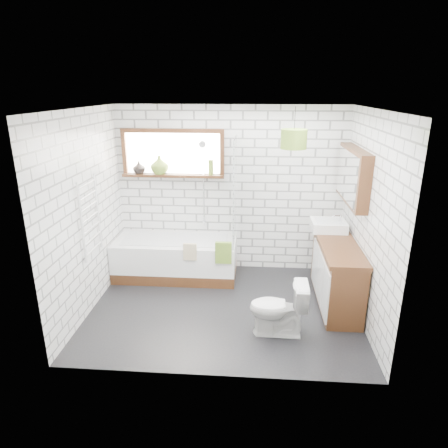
# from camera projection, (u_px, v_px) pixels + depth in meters

# --- Properties ---
(floor) EXTENTS (3.40, 2.60, 0.01)m
(floor) POSITION_uv_depth(u_px,v_px,m) (224.00, 308.00, 5.21)
(floor) COLOR black
(floor) RESTS_ON ground
(ceiling) EXTENTS (3.40, 2.60, 0.01)m
(ceiling) POSITION_uv_depth(u_px,v_px,m) (224.00, 108.00, 4.39)
(ceiling) COLOR white
(ceiling) RESTS_ON ground
(wall_back) EXTENTS (3.40, 0.01, 2.50)m
(wall_back) POSITION_uv_depth(u_px,v_px,m) (230.00, 190.00, 6.03)
(wall_back) COLOR white
(wall_back) RESTS_ON ground
(wall_front) EXTENTS (3.40, 0.01, 2.50)m
(wall_front) POSITION_uv_depth(u_px,v_px,m) (212.00, 261.00, 3.57)
(wall_front) COLOR white
(wall_front) RESTS_ON ground
(wall_left) EXTENTS (0.01, 2.60, 2.50)m
(wall_left) POSITION_uv_depth(u_px,v_px,m) (86.00, 213.00, 4.93)
(wall_left) COLOR white
(wall_left) RESTS_ON ground
(wall_right) EXTENTS (0.01, 2.60, 2.50)m
(wall_right) POSITION_uv_depth(u_px,v_px,m) (368.00, 220.00, 4.68)
(wall_right) COLOR white
(wall_right) RESTS_ON ground
(window) EXTENTS (1.52, 0.16, 0.68)m
(window) POSITION_uv_depth(u_px,v_px,m) (173.00, 154.00, 5.87)
(window) COLOR #3A1F10
(window) RESTS_ON wall_back
(towel_radiator) EXTENTS (0.06, 0.52, 1.00)m
(towel_radiator) POSITION_uv_depth(u_px,v_px,m) (90.00, 217.00, 4.94)
(towel_radiator) COLOR white
(towel_radiator) RESTS_ON wall_left
(mirror_cabinet) EXTENTS (0.16, 1.20, 0.70)m
(mirror_cabinet) POSITION_uv_depth(u_px,v_px,m) (353.00, 176.00, 5.12)
(mirror_cabinet) COLOR #3A1F10
(mirror_cabinet) RESTS_ON wall_right
(shower_riser) EXTENTS (0.02, 0.02, 1.30)m
(shower_riser) POSITION_uv_depth(u_px,v_px,m) (204.00, 184.00, 5.99)
(shower_riser) COLOR silver
(shower_riser) RESTS_ON wall_back
(bathtub) EXTENTS (1.80, 0.79, 0.58)m
(bathtub) POSITION_uv_depth(u_px,v_px,m) (176.00, 258.00, 6.02)
(bathtub) COLOR white
(bathtub) RESTS_ON floor
(shower_screen) EXTENTS (0.02, 0.72, 1.50)m
(shower_screen) POSITION_uv_depth(u_px,v_px,m) (235.00, 192.00, 5.62)
(shower_screen) COLOR white
(shower_screen) RESTS_ON bathtub
(towel_green) EXTENTS (0.23, 0.06, 0.31)m
(towel_green) POSITION_uv_depth(u_px,v_px,m) (223.00, 253.00, 5.51)
(towel_green) COLOR #5C7E25
(towel_green) RESTS_ON bathtub
(towel_beige) EXTENTS (0.19, 0.05, 0.24)m
(towel_beige) POSITION_uv_depth(u_px,v_px,m) (190.00, 252.00, 5.54)
(towel_beige) COLOR tan
(towel_beige) RESTS_ON bathtub
(vanity) EXTENTS (0.47, 1.46, 0.84)m
(vanity) POSITION_uv_depth(u_px,v_px,m) (336.00, 273.00, 5.23)
(vanity) COLOR #3A1F10
(vanity) RESTS_ON floor
(basin) EXTENTS (0.47, 0.41, 0.14)m
(basin) POSITION_uv_depth(u_px,v_px,m) (328.00, 226.00, 5.55)
(basin) COLOR white
(basin) RESTS_ON vanity
(tap) EXTENTS (0.04, 0.04, 0.18)m
(tap) POSITION_uv_depth(u_px,v_px,m) (341.00, 221.00, 5.52)
(tap) COLOR silver
(tap) RESTS_ON vanity
(toilet) EXTENTS (0.38, 0.66, 0.66)m
(toilet) POSITION_uv_depth(u_px,v_px,m) (278.00, 308.00, 4.56)
(toilet) COLOR white
(toilet) RESTS_ON floor
(vase_olive) EXTENTS (0.28, 0.28, 0.27)m
(vase_olive) POSITION_uv_depth(u_px,v_px,m) (159.00, 166.00, 5.92)
(vase_olive) COLOR olive
(vase_olive) RESTS_ON window
(vase_dark) EXTENTS (0.24, 0.24, 0.19)m
(vase_dark) POSITION_uv_depth(u_px,v_px,m) (139.00, 169.00, 5.96)
(vase_dark) COLOR black
(vase_dark) RESTS_ON window
(bottle) EXTENTS (0.07, 0.07, 0.22)m
(bottle) POSITION_uv_depth(u_px,v_px,m) (211.00, 169.00, 5.87)
(bottle) COLOR olive
(bottle) RESTS_ON window
(pendant) EXTENTS (0.33, 0.33, 0.25)m
(pendant) POSITION_uv_depth(u_px,v_px,m) (294.00, 139.00, 5.09)
(pendant) COLOR #5C7E25
(pendant) RESTS_ON ceiling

